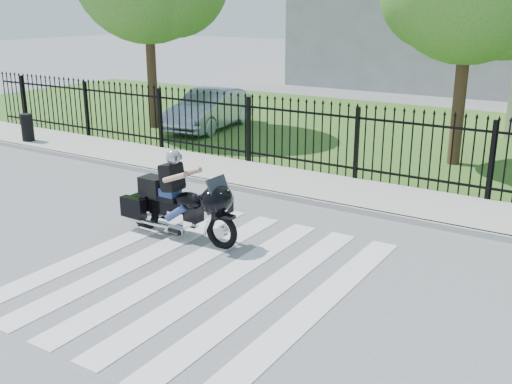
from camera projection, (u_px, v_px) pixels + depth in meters
The scene contains 9 objects.
ground at pixel (200, 274), 9.37m from camera, with size 120.00×120.00×0.00m, color slate.
crosswalk at pixel (200, 274), 9.36m from camera, with size 5.00×5.50×0.01m, color silver, non-canonical shape.
sidewalk at pixel (337, 191), 13.38m from camera, with size 40.00×2.00×0.12m, color #ADAAA3.
curb at pixel (316, 203), 12.57m from camera, with size 40.00×0.12×0.12m, color #ADAAA3.
grass_strip at pixel (431, 137), 19.03m from camera, with size 40.00×12.00×0.02m, color #346221.
iron_fence at pixel (356, 145), 13.93m from camera, with size 26.00×0.04×1.80m.
motorcycle_rider at pixel (177, 201), 10.71m from camera, with size 2.50×0.78×1.65m.
parked_car at pixel (210, 109), 20.10m from camera, with size 1.40×4.02×1.32m, color #96A2BC.
litter_bin at pixel (27, 127), 17.91m from camera, with size 0.36×0.36×0.81m, color black.
Camera 1 is at (5.32, -6.75, 4.02)m, focal length 42.00 mm.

